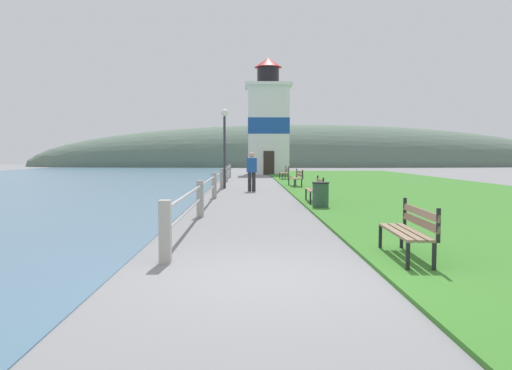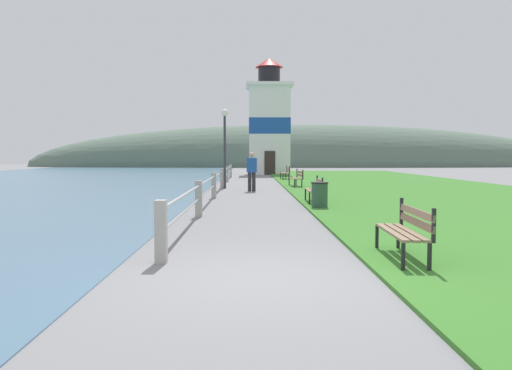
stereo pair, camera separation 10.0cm
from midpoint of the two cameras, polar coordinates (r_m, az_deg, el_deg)
ground_plane at (r=6.93m, az=0.65°, el=-10.63°), size 160.00×160.00×0.00m
grass_verge at (r=25.64m, az=16.74°, el=-0.37°), size 12.00×52.92×0.06m
seawall_railing at (r=22.28m, az=-4.44°, el=0.63°), size 0.18×29.17×0.99m
park_bench_near at (r=8.24m, az=16.90°, el=-4.70°), size 0.54×1.76×0.94m
park_bench_midway at (r=17.32m, az=6.72°, el=-0.35°), size 0.52×1.72×0.94m
park_bench_far at (r=25.86m, az=4.57°, el=0.93°), size 0.59×1.89×0.94m
park_bench_by_lighthouse at (r=33.42m, az=3.26°, el=1.50°), size 0.54×1.68×0.94m
lighthouse at (r=43.54m, az=1.32°, el=6.99°), size 3.97×3.97×10.00m
person_strolling at (r=22.97m, az=-0.62°, el=1.71°), size 0.48×0.32×1.80m
trash_bin at (r=15.62m, az=7.21°, el=-1.19°), size 0.54×0.54×0.84m
lamp_post at (r=25.09m, az=-3.73°, el=5.87°), size 0.36×0.36×3.96m
distant_hillside at (r=72.48m, az=5.47°, el=2.13°), size 80.00×16.00×12.00m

